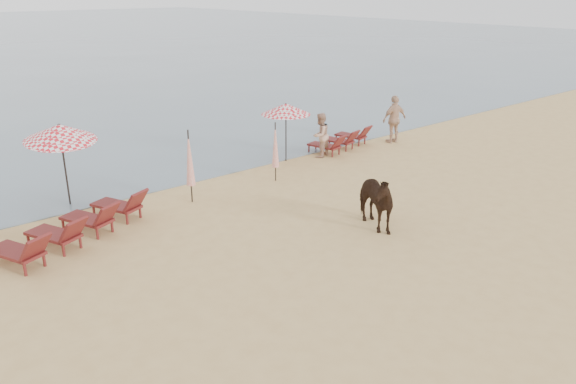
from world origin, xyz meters
name	(u,v)px	position (x,y,z in m)	size (l,w,h in m)	color
ground	(443,306)	(0.00, 0.00, 0.00)	(120.00, 120.00, 0.00)	tan
lounger_cluster_left	(76,225)	(-4.61, 7.98, 0.44)	(4.31, 3.09, 0.63)	maroon
lounger_cluster_right	(342,139)	(6.82, 9.77, 0.39)	(2.82, 2.02, 0.56)	maroon
umbrella_open_left_b	(60,132)	(-3.86, 10.64, 2.25)	(2.04, 2.07, 2.60)	black
umbrella_open_right	(286,109)	(4.02, 9.94, 1.98)	(1.81, 1.81, 2.20)	black
umbrella_closed_left	(275,145)	(2.31, 8.42, 1.24)	(0.25, 0.25, 2.02)	black
umbrella_closed_right	(190,158)	(-0.90, 8.50, 1.39)	(0.28, 0.28, 2.26)	black
cow	(372,200)	(1.87, 3.71, 0.81)	(0.87, 1.91, 1.61)	black
beachgoer_right_a	(320,135)	(5.39, 9.53, 0.85)	(0.83, 0.65, 1.70)	tan
beachgoer_right_b	(394,119)	(9.20, 9.11, 0.99)	(1.16, 0.48, 1.98)	tan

